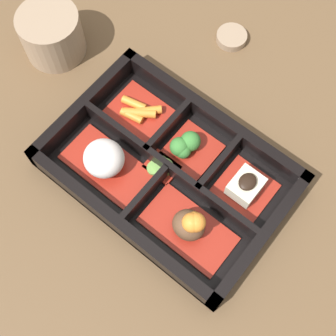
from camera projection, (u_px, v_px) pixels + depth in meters
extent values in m
plane|color=brown|center=(168.00, 175.00, 0.62)|extent=(3.00, 3.00, 0.00)
cube|color=black|center=(168.00, 174.00, 0.62)|extent=(0.30, 0.20, 0.01)
cube|color=black|center=(212.00, 119.00, 0.63)|extent=(0.30, 0.01, 0.04)
cube|color=black|center=(119.00, 225.00, 0.57)|extent=(0.30, 0.01, 0.04)
cube|color=black|center=(261.00, 239.00, 0.57)|extent=(0.01, 0.20, 0.04)
cube|color=black|center=(85.00, 108.00, 0.64)|extent=(0.01, 0.20, 0.04)
cube|color=black|center=(167.00, 171.00, 0.60)|extent=(0.28, 0.01, 0.04)
cube|color=black|center=(217.00, 167.00, 0.60)|extent=(0.01, 0.09, 0.04)
cube|color=black|center=(167.00, 131.00, 0.62)|extent=(0.01, 0.09, 0.04)
cube|color=black|center=(145.00, 196.00, 0.59)|extent=(0.01, 0.09, 0.04)
cube|color=maroon|center=(188.00, 229.00, 0.58)|extent=(0.12, 0.06, 0.01)
ellipsoid|color=brown|center=(189.00, 225.00, 0.56)|extent=(0.04, 0.04, 0.04)
sphere|color=orange|center=(192.00, 223.00, 0.54)|extent=(0.02, 0.02, 0.02)
sphere|color=orange|center=(194.00, 219.00, 0.54)|extent=(0.02, 0.02, 0.02)
sphere|color=orange|center=(196.00, 222.00, 0.54)|extent=(0.02, 0.02, 0.02)
cube|color=maroon|center=(106.00, 166.00, 0.61)|extent=(0.12, 0.06, 0.01)
ellipsoid|color=silver|center=(104.00, 158.00, 0.59)|extent=(0.05, 0.05, 0.04)
cube|color=maroon|center=(244.00, 190.00, 0.60)|extent=(0.07, 0.07, 0.01)
cube|color=beige|center=(246.00, 186.00, 0.59)|extent=(0.04, 0.04, 0.02)
ellipsoid|color=black|center=(248.00, 182.00, 0.57)|extent=(0.02, 0.02, 0.01)
cube|color=maroon|center=(191.00, 152.00, 0.62)|extent=(0.06, 0.07, 0.01)
sphere|color=#387A33|center=(188.00, 140.00, 0.61)|extent=(0.03, 0.03, 0.03)
sphere|color=#387A33|center=(179.00, 147.00, 0.61)|extent=(0.03, 0.03, 0.03)
sphere|color=#387A33|center=(191.00, 141.00, 0.61)|extent=(0.02, 0.02, 0.02)
sphere|color=#387A33|center=(184.00, 151.00, 0.61)|extent=(0.02, 0.02, 0.02)
cube|color=maroon|center=(138.00, 113.00, 0.64)|extent=(0.08, 0.07, 0.01)
cylinder|color=orange|center=(134.00, 103.00, 0.64)|extent=(0.04, 0.02, 0.01)
cylinder|color=orange|center=(132.00, 116.00, 0.63)|extent=(0.03, 0.02, 0.01)
cylinder|color=orange|center=(140.00, 113.00, 0.63)|extent=(0.04, 0.03, 0.01)
cylinder|color=orange|center=(149.00, 111.00, 0.63)|extent=(0.03, 0.03, 0.01)
cube|color=maroon|center=(161.00, 169.00, 0.61)|extent=(0.04, 0.03, 0.01)
cylinder|color=#75A84C|center=(165.00, 166.00, 0.61)|extent=(0.02, 0.02, 0.01)
cylinder|color=#75A84C|center=(154.00, 168.00, 0.61)|extent=(0.02, 0.02, 0.00)
cylinder|color=#75A84C|center=(160.00, 163.00, 0.61)|extent=(0.02, 0.02, 0.01)
cylinder|color=gray|center=(52.00, 34.00, 0.66)|extent=(0.09, 0.09, 0.07)
cylinder|color=#597A38|center=(47.00, 20.00, 0.64)|extent=(0.07, 0.07, 0.01)
cylinder|color=gray|center=(232.00, 37.00, 0.70)|extent=(0.05, 0.05, 0.01)
cylinder|color=black|center=(232.00, 36.00, 0.69)|extent=(0.03, 0.03, 0.00)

